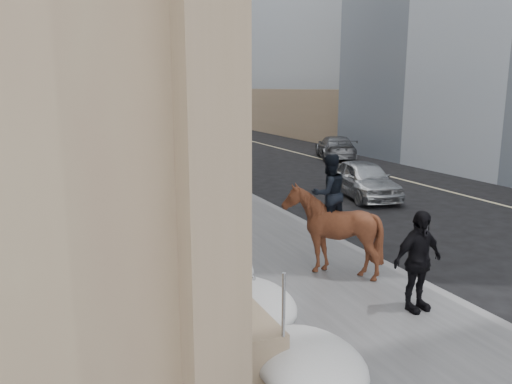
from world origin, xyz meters
The scene contains 16 objects.
ground centered at (0.00, 0.00, 0.00)m, with size 140.00×140.00×0.00m, color black.
sidewalk centered at (0.00, 10.00, 0.06)m, with size 5.00×80.00×0.12m, color #48484A.
curb centered at (2.62, 10.00, 0.06)m, with size 0.24×80.00×0.12m, color slate.
lane_line centered at (10.50, 10.00, 0.01)m, with size 0.15×70.00×0.01m, color #BFB78C.
far_podium centered at (15.50, 10.00, 2.00)m, with size 2.00×80.00×4.00m, color #857256.
bg_building_mid centered at (4.00, 60.00, 14.00)m, with size 30.00×12.00×28.00m, color slate.
bg_building_far centered at (-6.00, 72.00, 10.00)m, with size 24.00×12.00×20.00m, color gray.
streetlight_mid centered at (2.74, 14.00, 4.58)m, with size 1.71×0.24×8.00m.
streetlight_far centered at (2.74, 34.00, 4.58)m, with size 1.71×0.24×8.00m.
traffic_signal centered at (2.07, 22.00, 4.00)m, with size 4.10×0.22×6.00m.
snow_bank centered at (-1.42, 8.11, 0.47)m, with size 1.70×18.10×0.76m.
mounted_horse_left centered at (-1.14, 2.35, 1.20)m, with size 1.47×2.55×2.68m.
mounted_horse_right centered at (1.08, 1.52, 1.22)m, with size 1.65×1.84×2.65m.
pedestrian centered at (1.56, -0.72, 1.07)m, with size 1.11×0.46×1.90m, color black.
car_silver centered at (6.65, 8.19, 0.71)m, with size 1.68×4.17×1.42m, color #B1B5BA.
car_grey centered at (11.32, 17.73, 0.68)m, with size 1.92×4.71×1.37m, color slate.
Camera 1 is at (-4.54, -7.51, 4.18)m, focal length 35.00 mm.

